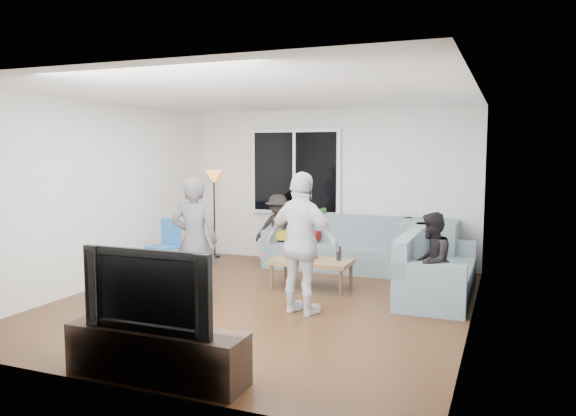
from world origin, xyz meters
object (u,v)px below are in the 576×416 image
at_px(tv_console, 157,354).
at_px(player_left, 195,241).
at_px(spectator_right, 431,262).
at_px(television, 155,288).
at_px(side_chair, 163,248).
at_px(spectator_back, 278,229).
at_px(player_right, 302,244).
at_px(sofa_right_section, 438,265).
at_px(floor_lamp, 214,214).
at_px(coffee_table, 311,274).
at_px(sofa_back_section, 336,243).

bearing_deg(tv_console, player_left, 113.19).
xyz_separation_m(spectator_right, television, (-1.87, -2.91, 0.19)).
height_order(side_chair, tv_console, side_chair).
xyz_separation_m(player_left, spectator_back, (0.01, 2.65, -0.21)).
bearing_deg(spectator_right, player_right, -58.37).
xyz_separation_m(sofa_right_section, side_chair, (-4.07, -0.31, 0.01)).
bearing_deg(player_left, side_chair, -55.16).
bearing_deg(player_right, floor_lamp, -29.95).
distance_m(sofa_right_section, coffee_table, 1.72).
relative_size(sofa_right_section, side_chair, 2.33).
relative_size(player_left, player_right, 0.95).
bearing_deg(spectator_back, floor_lamp, 160.86).
xyz_separation_m(side_chair, floor_lamp, (0.00, 1.61, 0.35)).
bearing_deg(player_left, sofa_right_section, -165.14).
bearing_deg(side_chair, spectator_back, 60.90).
bearing_deg(sofa_right_section, coffee_table, 96.33).
distance_m(sofa_back_section, spectator_back, 1.05).
bearing_deg(coffee_table, spectator_back, 128.31).
bearing_deg(player_left, sofa_back_section, -124.70).
bearing_deg(sofa_back_section, spectator_back, 178.35).
bearing_deg(sofa_right_section, side_chair, 94.31).
bearing_deg(tv_console, sofa_back_section, 88.42).
xyz_separation_m(coffee_table, floor_lamp, (-2.37, 1.49, 0.58)).
bearing_deg(side_chair, player_left, -30.60).
distance_m(sofa_back_section, television, 4.79).
relative_size(coffee_table, tv_console, 0.69).
distance_m(spectator_back, tv_console, 4.90).
relative_size(sofa_back_section, television, 1.91).
distance_m(sofa_right_section, side_chair, 4.08).
distance_m(coffee_table, spectator_right, 1.82).
height_order(floor_lamp, television, floor_lamp).
height_order(spectator_right, tv_console, spectator_right).
relative_size(player_right, tv_console, 1.05).
bearing_deg(player_left, spectator_back, -103.11).
bearing_deg(spectator_back, coffee_table, -65.60).
height_order(player_left, tv_console, player_left).
bearing_deg(spectator_back, television, -93.20).
distance_m(side_chair, tv_console, 3.98).
bearing_deg(coffee_table, sofa_back_section, 91.92).
height_order(sofa_back_section, television, television).
bearing_deg(player_right, tv_console, 92.93).
bearing_deg(sofa_back_section, television, -91.58).
distance_m(coffee_table, side_chair, 2.39).
relative_size(sofa_back_section, tv_console, 1.44).
xyz_separation_m(player_right, spectator_back, (-1.39, 2.58, -0.25)).
bearing_deg(coffee_table, player_right, -75.68).
distance_m(side_chair, spectator_back, 1.98).
height_order(side_chair, floor_lamp, floor_lamp).
bearing_deg(coffee_table, tv_console, -92.95).
bearing_deg(sofa_back_section, spectator_right, -46.90).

